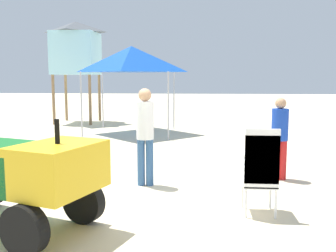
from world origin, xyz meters
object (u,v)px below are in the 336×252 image
at_px(lifeguard_tower, 76,48).
at_px(popup_canopy, 131,59).
at_px(stacked_plastic_chairs, 261,165).
at_px(surfboard_pile, 4,159).
at_px(lifeguard_near_left, 145,130).
at_px(utility_cart, 10,171).
at_px(lifeguard_near_center, 280,133).

bearing_deg(lifeguard_tower, popup_canopy, -46.28).
height_order(stacked_plastic_chairs, surfboard_pile, stacked_plastic_chairs).
bearing_deg(lifeguard_near_left, surfboard_pile, 160.88).
bearing_deg(utility_cart, lifeguard_near_left, 55.67).
bearing_deg(lifeguard_tower, surfboard_pile, -83.30).
height_order(lifeguard_near_left, popup_canopy, popup_canopy).
relative_size(stacked_plastic_chairs, surfboard_pile, 0.52).
relative_size(utility_cart, surfboard_pile, 1.12).
bearing_deg(lifeguard_near_left, stacked_plastic_chairs, -37.79).
distance_m(utility_cart, stacked_plastic_chairs, 3.44).
xyz_separation_m(utility_cart, lifeguard_tower, (-2.82, 11.88, 2.43)).
distance_m(utility_cart, surfboard_pile, 3.85).
distance_m(surfboard_pile, lifeguard_near_left, 3.61).
xyz_separation_m(surfboard_pile, lifeguard_tower, (-1.00, 8.54, 3.03)).
distance_m(lifeguard_near_left, popup_canopy, 6.94).
relative_size(utility_cart, lifeguard_near_left, 1.56).
distance_m(lifeguard_near_center, popup_canopy, 7.36).
height_order(surfboard_pile, popup_canopy, popup_canopy).
bearing_deg(lifeguard_near_center, utility_cart, -145.08).
bearing_deg(surfboard_pile, lifeguard_near_center, -5.01).
bearing_deg(stacked_plastic_chairs, lifeguard_tower, 119.04).
height_order(surfboard_pile, lifeguard_near_left, lifeguard_near_left).
xyz_separation_m(surfboard_pile, popup_canopy, (1.93, 5.47, 2.42)).
bearing_deg(lifeguard_near_left, popup_canopy, 101.78).
bearing_deg(utility_cart, lifeguard_tower, 103.37).
distance_m(surfboard_pile, popup_canopy, 6.29).
distance_m(stacked_plastic_chairs, lifeguard_near_left, 2.38).
xyz_separation_m(utility_cart, surfboard_pile, (-1.82, 3.34, -0.59)).
bearing_deg(stacked_plastic_chairs, lifeguard_near_center, 71.85).
height_order(stacked_plastic_chairs, lifeguard_tower, lifeguard_tower).
xyz_separation_m(stacked_plastic_chairs, surfboard_pile, (-5.18, 2.60, -0.55)).
bearing_deg(lifeguard_near_left, lifeguard_near_center, 14.00).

